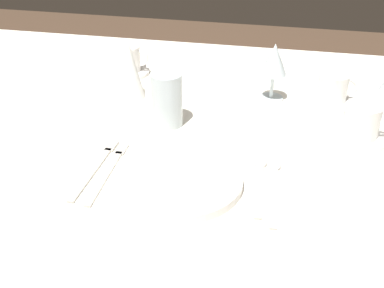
{
  "coord_description": "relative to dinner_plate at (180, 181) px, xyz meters",
  "views": [
    {
      "loc": [
        0.15,
        -1.01,
        1.33
      ],
      "look_at": [
        -0.03,
        -0.1,
        0.76
      ],
      "focal_mm": 48.15,
      "sensor_mm": 36.0,
      "label": 1
    }
  ],
  "objects": [
    {
      "name": "spoon_soup",
      "position": [
        0.15,
        0.05,
        -0.01
      ],
      "size": [
        0.03,
        0.2,
        0.01
      ],
      "color": "beige",
      "rests_on": "dining_table"
    },
    {
      "name": "napkin_folded",
      "position": [
        -0.2,
        0.35,
        0.07
      ],
      "size": [
        0.07,
        0.07,
        0.15
      ],
      "primitive_type": "cone",
      "color": "white",
      "rests_on": "dining_table"
    },
    {
      "name": "wine_glass_centre",
      "position": [
        0.15,
        0.41,
        0.09
      ],
      "size": [
        0.07,
        0.07,
        0.15
      ],
      "color": "silver",
      "rests_on": "dining_table"
    },
    {
      "name": "dinner_plate",
      "position": [
        0.0,
        0.0,
        0.0
      ],
      "size": [
        0.24,
        0.24,
        0.02
      ],
      "primitive_type": "cylinder",
      "color": "white",
      "rests_on": "dining_table"
    },
    {
      "name": "drink_tumbler",
      "position": [
        -0.08,
        0.23,
        0.05
      ],
      "size": [
        0.07,
        0.07,
        0.13
      ],
      "color": "silver",
      "rests_on": "dining_table"
    },
    {
      "name": "saucer_far",
      "position": [
        0.35,
        0.24,
        -0.0
      ],
      "size": [
        0.13,
        0.13,
        0.01
      ],
      "primitive_type": "cylinder",
      "color": "white",
      "rests_on": "dining_table"
    },
    {
      "name": "coffee_cup_far",
      "position": [
        0.35,
        0.24,
        0.04
      ],
      "size": [
        0.1,
        0.08,
        0.07
      ],
      "color": "white",
      "rests_on": "saucer_far"
    },
    {
      "name": "fork_inner",
      "position": [
        -0.18,
        0.02,
        -0.01
      ],
      "size": [
        0.03,
        0.22,
        0.0
      ],
      "color": "beige",
      "rests_on": "dining_table"
    },
    {
      "name": "coffee_cup_right",
      "position": [
        0.3,
        0.41,
        0.04
      ],
      "size": [
        0.1,
        0.07,
        0.07
      ],
      "color": "white",
      "rests_on": "saucer_right"
    },
    {
      "name": "spoon_dessert",
      "position": [
        0.18,
        0.04,
        -0.01
      ],
      "size": [
        0.03,
        0.22,
        0.01
      ],
      "color": "beige",
      "rests_on": "dining_table"
    },
    {
      "name": "fork_outer",
      "position": [
        -0.15,
        0.02,
        -0.01
      ],
      "size": [
        0.02,
        0.22,
        0.0
      ],
      "color": "beige",
      "rests_on": "dining_table"
    },
    {
      "name": "saucer_left",
      "position": [
        -0.26,
        0.49,
        -0.0
      ],
      "size": [
        0.12,
        0.12,
        0.01
      ],
      "primitive_type": "cylinder",
      "color": "white",
      "rests_on": "dining_table"
    },
    {
      "name": "saucer_right",
      "position": [
        0.3,
        0.41,
        -0.0
      ],
      "size": [
        0.13,
        0.13,
        0.01
      ],
      "primitive_type": "cylinder",
      "color": "white",
      "rests_on": "dining_table"
    },
    {
      "name": "coffee_cup_left",
      "position": [
        -0.26,
        0.49,
        0.04
      ],
      "size": [
        0.1,
        0.07,
        0.07
      ],
      "color": "white",
      "rests_on": "saucer_left"
    },
    {
      "name": "dining_table",
      "position": [
        0.03,
        0.22,
        -0.09
      ],
      "size": [
        1.8,
        1.11,
        0.74
      ],
      "color": "silver",
      "rests_on": "ground"
    }
  ]
}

